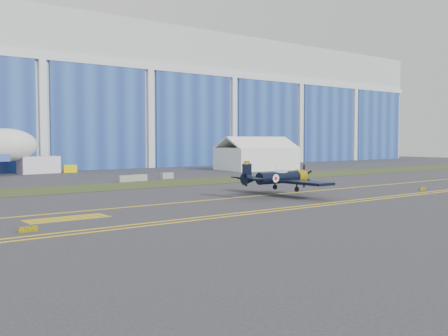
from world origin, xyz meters
TOP-DOWN VIEW (x-y plane):
  - ground at (0.00, 0.00)m, footprint 260.00×260.00m
  - grass_median at (0.00, 14.00)m, footprint 260.00×10.00m
  - hangar at (0.00, 71.79)m, footprint 220.00×45.70m
  - taxiway_centreline at (0.00, -5.00)m, footprint 200.00×0.20m
  - edge_line_near at (0.00, -14.50)m, footprint 80.00×0.20m
  - edge_line_far at (0.00, -13.50)m, footprint 80.00×0.20m
  - hold_short_ladder at (-18.00, -8.10)m, footprint 6.00×2.40m
  - guard_board_left at (-22.00, -12.00)m, footprint 1.20×0.15m
  - guard_board_right at (22.00, -12.00)m, footprint 1.20×0.15m
  - warbird at (4.75, -6.39)m, footprint 9.92×11.97m
  - tent at (34.02, 30.10)m, footprint 14.62×11.34m
  - shipping_container at (-2.32, 44.94)m, footprint 6.96×3.43m
  - tug at (2.83, 44.27)m, footprint 2.47×1.79m
  - barrier_a at (0.84, 19.24)m, footprint 2.04×0.77m
  - barrier_b at (3.22, 19.70)m, footprint 2.06×0.85m
  - barrier_c at (8.41, 20.94)m, footprint 2.05×0.79m

SIDE VIEW (x-z plane):
  - ground at x=0.00m, z-range 0.00..0.00m
  - taxiway_centreline at x=0.00m, z-range 0.00..0.02m
  - edge_line_near at x=0.00m, z-range 0.00..0.02m
  - edge_line_far at x=0.00m, z-range 0.00..0.02m
  - hold_short_ladder at x=-18.00m, z-range 0.00..0.02m
  - grass_median at x=0.00m, z-range 0.01..0.03m
  - guard_board_left at x=-22.00m, z-range 0.00..0.35m
  - guard_board_right at x=22.00m, z-range 0.00..0.35m
  - barrier_a at x=0.84m, z-range 0.00..0.90m
  - barrier_b at x=3.22m, z-range 0.00..0.90m
  - barrier_c at x=8.41m, z-range 0.00..0.90m
  - tug at x=2.83m, z-range 0.00..1.32m
  - shipping_container at x=-2.32m, z-range 0.00..2.90m
  - warbird at x=4.75m, z-range 0.10..3.65m
  - tent at x=34.02m, z-range 0.00..6.37m
  - hangar at x=0.00m, z-range -0.04..29.96m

